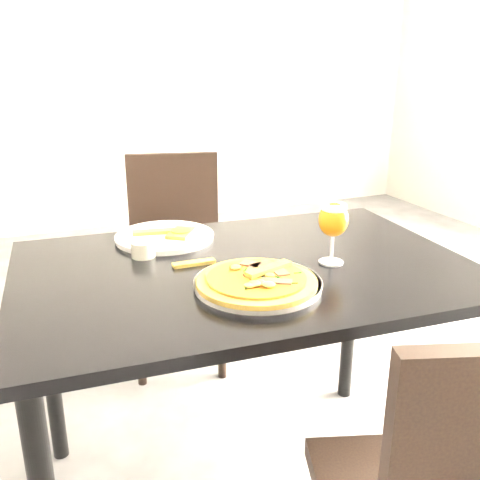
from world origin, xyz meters
name	(u,v)px	position (x,y,z in m)	size (l,w,h in m)	color
ground	(329,476)	(0.00, 0.00, 0.00)	(6.00, 6.00, 0.00)	#4A4A4C
dining_table	(245,296)	(-0.27, 0.06, 0.66)	(1.25, 0.88, 0.75)	black
chair_far	(176,251)	(-0.22, 0.93, 0.49)	(0.50, 0.50, 0.89)	black
plate_main	(258,284)	(-0.30, -0.08, 0.76)	(0.31, 0.31, 0.02)	white
pizza	(257,280)	(-0.31, -0.10, 0.78)	(0.29, 0.29, 0.03)	olive
plate_second	(165,237)	(-0.41, 0.35, 0.76)	(0.30, 0.30, 0.02)	white
crust_scraps	(172,232)	(-0.39, 0.34, 0.77)	(0.19, 0.13, 0.01)	olive
loose_crust	(194,263)	(-0.40, 0.11, 0.75)	(0.12, 0.03, 0.01)	olive
sauce_cup	(143,249)	(-0.51, 0.23, 0.77)	(0.07, 0.07, 0.04)	beige
beer_glass	(333,220)	(-0.05, -0.02, 0.87)	(0.08, 0.08, 0.17)	silver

